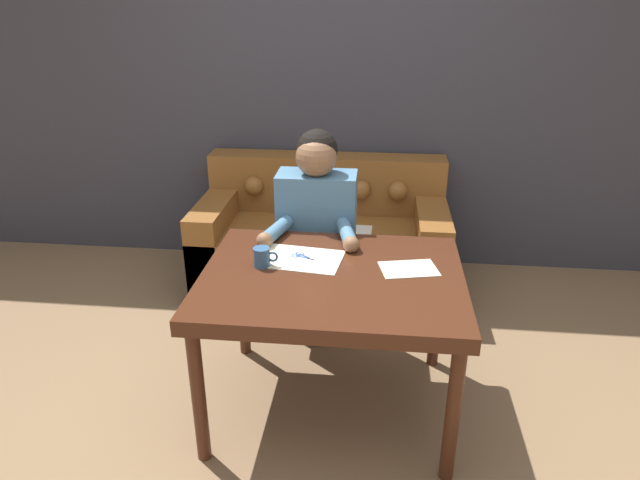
{
  "coord_description": "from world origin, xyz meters",
  "views": [
    {
      "loc": [
        0.31,
        -2.12,
        1.88
      ],
      "look_at": [
        0.06,
        0.25,
        0.82
      ],
      "focal_mm": 32.0,
      "sensor_mm": 36.0,
      "label": 1
    }
  ],
  "objects": [
    {
      "name": "person",
      "position": [
        -0.01,
        0.72,
        0.63
      ],
      "size": [
        0.5,
        0.55,
        1.22
      ],
      "color": "#33281E",
      "rests_on": "ground_plane"
    },
    {
      "name": "pattern_paper_offcut",
      "position": [
        0.47,
        0.19,
        0.73
      ],
      "size": [
        0.28,
        0.22,
        0.0
      ],
      "color": "beige",
      "rests_on": "dining_table"
    },
    {
      "name": "couch",
      "position": [
        -0.05,
        1.4,
        0.3
      ],
      "size": [
        1.63,
        0.84,
        0.83
      ],
      "color": "brown",
      "rests_on": "ground_plane"
    },
    {
      "name": "scissors",
      "position": [
        -0.01,
        0.26,
        0.73
      ],
      "size": [
        0.21,
        0.16,
        0.01
      ],
      "color": "silver",
      "rests_on": "dining_table"
    },
    {
      "name": "mug",
      "position": [
        -0.19,
        0.15,
        0.77
      ],
      "size": [
        0.11,
        0.08,
        0.09
      ],
      "color": "#335B84",
      "rests_on": "dining_table"
    },
    {
      "name": "pattern_paper_main",
      "position": [
        -0.03,
        0.24,
        0.73
      ],
      "size": [
        0.4,
        0.31,
        0.0
      ],
      "color": "beige",
      "rests_on": "dining_table"
    },
    {
      "name": "wall_back",
      "position": [
        0.0,
        1.82,
        1.3
      ],
      "size": [
        8.0,
        0.06,
        2.6
      ],
      "color": "#383842",
      "rests_on": "ground_plane"
    },
    {
      "name": "dining_table",
      "position": [
        0.13,
        0.11,
        0.65
      ],
      "size": [
        1.16,
        0.92,
        0.72
      ],
      "color": "#472314",
      "rests_on": "ground_plane"
    },
    {
      "name": "ground_plane",
      "position": [
        0.0,
        0.0,
        0.0
      ],
      "size": [
        16.0,
        16.0,
        0.0
      ],
      "primitive_type": "plane",
      "color": "#846647"
    }
  ]
}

